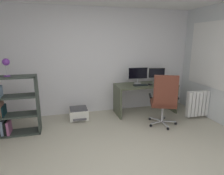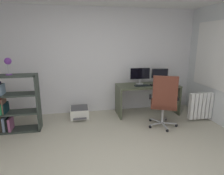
{
  "view_description": "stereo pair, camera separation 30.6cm",
  "coord_description": "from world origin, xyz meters",
  "views": [
    {
      "loc": [
        -0.78,
        -2.13,
        1.78
      ],
      "look_at": [
        0.27,
        1.78,
        0.78
      ],
      "focal_mm": 30.77,
      "sensor_mm": 36.0,
      "label": 1
    },
    {
      "loc": [
        -0.48,
        -2.2,
        1.78
      ],
      "look_at": [
        0.27,
        1.78,
        0.78
      ],
      "focal_mm": 30.77,
      "sensor_mm": 36.0,
      "label": 2
    }
  ],
  "objects": [
    {
      "name": "ground_plane",
      "position": [
        0.0,
        0.0,
        -0.01
      ],
      "size": [
        5.02,
        4.95,
        0.02
      ],
      "primitive_type": "cube",
      "color": "#B8B39E",
      "rests_on": "ground"
    },
    {
      "name": "wall_back",
      "position": [
        0.0,
        2.53,
        1.27
      ],
      "size": [
        5.02,
        0.1,
        2.53
      ],
      "primitive_type": "cube",
      "color": "silver",
      "rests_on": "ground"
    },
    {
      "name": "window_pane",
      "position": [
        2.5,
        1.41,
        1.46
      ],
      "size": [
        0.01,
        1.4,
        1.36
      ],
      "primitive_type": "cube",
      "color": "white"
    },
    {
      "name": "window_frame",
      "position": [
        2.5,
        1.41,
        1.46
      ],
      "size": [
        0.02,
        1.48,
        1.44
      ],
      "primitive_type": "cube",
      "color": "white"
    },
    {
      "name": "desk",
      "position": [
        1.21,
        2.08,
        0.54
      ],
      "size": [
        1.48,
        0.63,
        0.73
      ],
      "color": "#4B513C",
      "rests_on": "ground"
    },
    {
      "name": "monitor_main",
      "position": [
        1.05,
        2.2,
        0.97
      ],
      "size": [
        0.52,
        0.18,
        0.41
      ],
      "color": "#B2B5B7",
      "rests_on": "desk"
    },
    {
      "name": "monitor_secondary",
      "position": [
        1.56,
        2.2,
        0.95
      ],
      "size": [
        0.4,
        0.18,
        0.36
      ],
      "color": "#B2B5B7",
      "rests_on": "desk"
    },
    {
      "name": "keyboard",
      "position": [
        1.03,
        1.98,
        0.74
      ],
      "size": [
        0.34,
        0.13,
        0.02
      ],
      "primitive_type": "cube",
      "rotation": [
        0.0,
        0.0,
        0.0
      ],
      "color": "black",
      "rests_on": "desk"
    },
    {
      "name": "computer_mouse",
      "position": [
        1.27,
        1.96,
        0.75
      ],
      "size": [
        0.08,
        0.11,
        0.03
      ],
      "primitive_type": "cube",
      "rotation": [
        0.0,
        0.0,
        0.25
      ],
      "color": "black",
      "rests_on": "desk"
    },
    {
      "name": "office_chair",
      "position": [
        1.24,
        1.23,
        0.61
      ],
      "size": [
        0.66,
        0.65,
        1.12
      ],
      "color": "#B7BABC",
      "rests_on": "ground"
    },
    {
      "name": "bookshelf",
      "position": [
        -1.76,
        1.67,
        0.53
      ],
      "size": [
        0.84,
        0.33,
        1.14
      ],
      "color": "#323A34",
      "rests_on": "ground"
    },
    {
      "name": "desk_lamp",
      "position": [
        -1.71,
        1.67,
        1.38
      ],
      "size": [
        0.13,
        0.13,
        0.32
      ],
      "color": "#713499",
      "rests_on": "bookshelf"
    },
    {
      "name": "printer",
      "position": [
        -0.44,
        2.12,
        0.12
      ],
      "size": [
        0.42,
        0.5,
        0.25
      ],
      "color": "white",
      "rests_on": "ground"
    },
    {
      "name": "radiator",
      "position": [
        2.41,
        1.41,
        0.36
      ],
      "size": [
        0.92,
        0.1,
        0.59
      ],
      "color": "white",
      "rests_on": "ground"
    }
  ]
}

